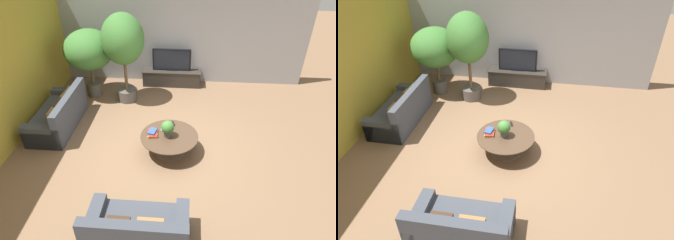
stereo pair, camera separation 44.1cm
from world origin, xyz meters
TOP-DOWN VIEW (x-y plane):
  - ground_plane at (0.00, 0.00)m, footprint 24.00×24.00m
  - back_wall_stone at (0.00, 3.26)m, footprint 7.40×0.12m
  - side_wall_left at (-3.26, 0.20)m, footprint 0.12×7.40m
  - media_console at (-0.05, 2.94)m, footprint 1.68×0.50m
  - television at (-0.05, 2.94)m, footprint 1.09×0.13m
  - coffee_table at (0.11, -0.17)m, footprint 1.18×1.18m
  - couch_by_wall at (-2.51, 0.59)m, footprint 0.84×1.83m
  - couch_near_entry at (-0.19, -2.35)m, footprint 1.50×0.84m
  - potted_palm_tall at (-2.13, 2.14)m, footprint 1.27×1.27m
  - potted_palm_corner at (-1.18, 1.94)m, footprint 1.05×1.05m
  - potted_plant_tabletop at (0.08, -0.19)m, footprint 0.27×0.27m
  - book_stack at (-0.23, -0.14)m, footprint 0.23×0.32m
  - remote_black at (0.17, 0.26)m, footprint 0.09×0.16m
  - remote_silver at (-0.06, 0.05)m, footprint 0.05×0.16m

SIDE VIEW (x-z plane):
  - ground_plane at x=0.00m, z-range 0.00..0.00m
  - media_console at x=-0.05m, z-range 0.01..0.47m
  - couch_near_entry at x=-0.19m, z-range -0.14..0.70m
  - couch_by_wall at x=-2.51m, z-range -0.13..0.71m
  - coffee_table at x=0.11m, z-range 0.09..0.51m
  - remote_black at x=0.17m, z-range 0.42..0.44m
  - remote_silver at x=-0.06m, z-range 0.42..0.44m
  - book_stack at x=-0.23m, z-range 0.42..0.50m
  - potted_plant_tabletop at x=0.08m, z-range 0.45..0.81m
  - television at x=-0.05m, z-range 0.45..1.08m
  - potted_palm_tall at x=-2.13m, z-range 0.36..2.19m
  - back_wall_stone at x=0.00m, z-range 0.00..3.00m
  - side_wall_left at x=-3.26m, z-range 0.00..3.00m
  - potted_palm_corner at x=-1.18m, z-range 0.44..2.75m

